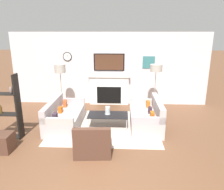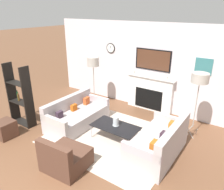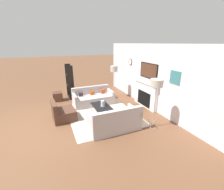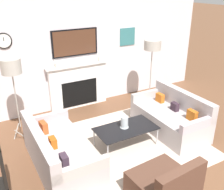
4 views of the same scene
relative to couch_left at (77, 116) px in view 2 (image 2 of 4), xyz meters
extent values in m
cube|color=silver|center=(1.23, 2.19, 1.08)|extent=(7.38, 0.07, 2.70)
cube|color=white|center=(1.23, 2.07, 0.27)|extent=(1.47, 0.16, 1.07)
cube|color=black|center=(1.23, 1.99, 0.11)|extent=(0.91, 0.01, 0.64)
cube|color=white|center=(1.23, 2.05, 0.82)|extent=(1.59, 0.22, 0.04)
cylinder|color=#B2AD9E|center=(0.67, 2.02, 0.89)|extent=(0.04, 0.04, 0.10)
cylinder|color=white|center=(0.67, 2.02, 0.99)|extent=(0.03, 0.03, 0.09)
cylinder|color=#B2AD9E|center=(1.78, 2.02, 0.89)|extent=(0.04, 0.04, 0.10)
cylinder|color=white|center=(1.78, 2.02, 0.99)|extent=(0.03, 0.03, 0.09)
cube|color=black|center=(1.23, 2.14, 1.34)|extent=(1.14, 0.04, 0.64)
cube|color=#4C2D1E|center=(1.23, 2.12, 1.34)|extent=(1.06, 0.01, 0.57)
cylinder|color=black|center=(-0.33, 2.14, 1.54)|extent=(0.33, 0.02, 0.33)
cylinder|color=silver|center=(-0.33, 2.12, 1.54)|extent=(0.28, 0.00, 0.28)
cube|color=black|center=(-0.33, 2.12, 1.58)|extent=(0.01, 0.00, 0.07)
cube|color=#337376|center=(2.69, 2.14, 1.34)|extent=(0.45, 0.02, 0.45)
cube|color=beige|center=(1.23, 0.00, -0.27)|extent=(3.06, 2.57, 0.01)
cube|color=#B1A8A9|center=(0.05, 0.00, -0.06)|extent=(0.89, 1.81, 0.41)
cube|color=#B1A8A9|center=(-0.31, 0.00, 0.32)|extent=(0.17, 1.80, 0.35)
cube|color=#B5A3A7|center=(0.04, 0.85, 0.23)|extent=(0.88, 0.10, 0.18)
cube|color=#B5ABA6|center=(0.05, -0.85, 0.23)|extent=(0.88, 0.10, 0.18)
cube|color=#BD4F24|center=(-0.09, 0.53, 0.24)|extent=(0.12, 0.22, 0.21)
cube|color=#BD5215|center=(-0.08, 0.00, 0.23)|extent=(0.10, 0.18, 0.18)
cube|color=#382835|center=(-0.08, -0.54, 0.23)|extent=(0.10, 0.18, 0.18)
cube|color=#B1A8A9|center=(2.40, 0.00, -0.05)|extent=(0.85, 1.66, 0.45)
cube|color=#B1A8A9|center=(2.75, 0.00, 0.37)|extent=(0.16, 1.66, 0.38)
cube|color=#B6A5AD|center=(2.40, -0.78, 0.27)|extent=(0.85, 0.10, 0.18)
cube|color=#B0AAA8|center=(2.40, 0.78, 0.27)|extent=(0.85, 0.10, 0.18)
cube|color=#B65B19|center=(2.53, -0.49, 0.28)|extent=(0.10, 0.21, 0.21)
cube|color=#34242F|center=(2.53, 0.00, 0.26)|extent=(0.11, 0.17, 0.17)
cube|color=#C15F1C|center=(2.53, 0.49, 0.28)|extent=(0.11, 0.20, 0.20)
cube|color=#4E3125|center=(1.06, -1.43, -0.08)|extent=(0.88, 0.84, 0.39)
cube|color=#4E3125|center=(1.08, -1.75, 0.29)|extent=(0.83, 0.20, 0.35)
cube|color=black|center=(1.32, -0.03, 0.11)|extent=(1.16, 0.63, 0.02)
cylinder|color=#B7B7BC|center=(0.78, -0.30, -0.09)|extent=(0.02, 0.02, 0.37)
cylinder|color=#B7B7BC|center=(1.86, -0.30, -0.09)|extent=(0.02, 0.02, 0.37)
cylinder|color=#B7B7BC|center=(0.78, 0.25, -0.09)|extent=(0.02, 0.02, 0.37)
cylinder|color=#B7B7BC|center=(1.86, 0.25, -0.09)|extent=(0.02, 0.02, 0.37)
cylinder|color=silver|center=(1.31, 0.01, 0.23)|extent=(0.14, 0.14, 0.23)
cylinder|color=silver|center=(1.31, 0.01, 0.17)|extent=(0.08, 0.08, 0.12)
cylinder|color=silver|center=(1.31, 0.01, 0.12)|extent=(0.17, 0.17, 0.01)
cylinder|color=#9E998E|center=(-0.28, 1.29, -0.15)|extent=(0.09, 0.23, 0.26)
cylinder|color=#9E998E|center=(-0.46, 1.33, -0.15)|extent=(0.17, 0.19, 0.26)
cylinder|color=#9E998E|center=(-0.41, 1.15, -0.15)|extent=(0.23, 0.07, 0.26)
cylinder|color=#9E998E|center=(-0.38, 1.26, 0.54)|extent=(0.02, 0.02, 1.13)
cylinder|color=#B2ADA3|center=(-0.38, 1.26, 1.24)|extent=(0.37, 0.37, 0.28)
cylinder|color=#9E998E|center=(2.94, 1.29, -0.14)|extent=(0.09, 0.23, 0.27)
cylinder|color=#9E998E|center=(2.75, 1.33, -0.14)|extent=(0.17, 0.19, 0.27)
cylinder|color=#9E998E|center=(2.81, 1.15, -0.14)|extent=(0.23, 0.07, 0.27)
cylinder|color=#9E998E|center=(2.83, 1.26, 0.58)|extent=(0.02, 0.02, 1.18)
cylinder|color=#B2ADA3|center=(2.83, 1.26, 1.28)|extent=(0.40, 0.40, 0.23)
cube|color=black|center=(-1.66, -0.81, 0.59)|extent=(0.04, 0.28, 1.71)
cube|color=black|center=(-0.92, -0.81, 0.59)|extent=(0.04, 0.28, 1.71)
cube|color=black|center=(-1.29, -0.81, -0.24)|extent=(0.78, 0.28, 0.02)
cube|color=black|center=(-1.29, -0.81, 0.39)|extent=(0.78, 0.28, 0.01)
cube|color=black|center=(-1.29, -0.81, 0.94)|extent=(0.78, 0.28, 0.02)
cylinder|color=#194223|center=(-1.44, -0.78, 0.51)|extent=(0.05, 0.05, 0.24)
cylinder|color=#194223|center=(-1.44, -0.78, 0.66)|extent=(0.02, 0.02, 0.06)
cylinder|color=brown|center=(-1.40, -0.79, 0.49)|extent=(0.06, 0.06, 0.18)
cylinder|color=brown|center=(-1.40, -0.79, 0.60)|extent=(0.03, 0.03, 0.05)
ellipsoid|color=gray|center=(-1.04, -0.84, 1.04)|extent=(0.08, 0.08, 0.19)
cube|color=#4E3125|center=(-1.06, -1.49, -0.05)|extent=(0.44, 0.44, 0.43)
camera|label=1|loc=(1.71, -5.95, 2.44)|focal=35.00mm
camera|label=2|loc=(3.90, -3.91, 2.80)|focal=35.00mm
camera|label=3|loc=(6.39, -1.80, 2.45)|focal=24.00mm
camera|label=4|loc=(-1.01, -3.64, 2.65)|focal=42.00mm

